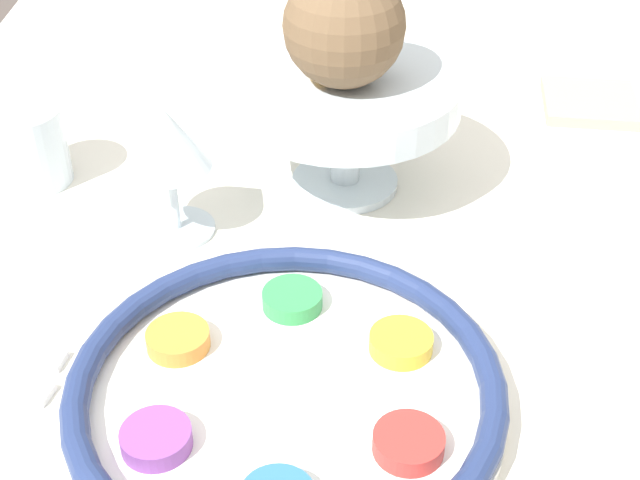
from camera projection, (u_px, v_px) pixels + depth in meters
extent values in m
cylinder|color=white|center=(286.00, 400.00, 0.63)|extent=(0.31, 0.31, 0.01)
torus|color=navy|center=(286.00, 385.00, 0.62)|extent=(0.31, 0.31, 0.02)
cylinder|color=#33934C|center=(292.00, 299.00, 0.70)|extent=(0.05, 0.05, 0.01)
cylinder|color=orange|center=(178.00, 339.00, 0.67)|extent=(0.05, 0.05, 0.01)
cylinder|color=#844299|center=(156.00, 439.00, 0.59)|extent=(0.05, 0.05, 0.01)
cylinder|color=red|center=(409.00, 443.00, 0.59)|extent=(0.05, 0.05, 0.01)
cylinder|color=gold|center=(401.00, 343.00, 0.66)|extent=(0.05, 0.05, 0.01)
cylinder|color=silver|center=(177.00, 229.00, 0.81)|extent=(0.07, 0.07, 0.00)
cylinder|color=silver|center=(174.00, 198.00, 0.79)|extent=(0.01, 0.01, 0.06)
cone|color=silver|center=(167.00, 138.00, 0.75)|extent=(0.07, 0.07, 0.06)
cylinder|color=silver|center=(345.00, 182.00, 0.87)|extent=(0.10, 0.10, 0.01)
cylinder|color=silver|center=(345.00, 144.00, 0.84)|extent=(0.03, 0.03, 0.08)
cylinder|color=silver|center=(346.00, 94.00, 0.81)|extent=(0.21, 0.21, 0.03)
sphere|color=orange|center=(339.00, 38.00, 0.77)|extent=(0.08, 0.08, 0.08)
sphere|color=brown|center=(344.00, 26.00, 0.76)|extent=(0.11, 0.11, 0.11)
cylinder|color=silver|center=(588.00, 111.00, 0.98)|extent=(0.20, 0.20, 0.01)
cube|color=#D1B784|center=(590.00, 103.00, 0.98)|extent=(0.11, 0.11, 0.01)
cylinder|color=white|center=(613.00, 325.00, 0.67)|extent=(0.17, 0.09, 0.04)
cylinder|color=silver|center=(27.00, 146.00, 0.85)|extent=(0.08, 0.08, 0.08)
cylinder|color=silver|center=(279.00, 82.00, 0.96)|extent=(0.08, 0.08, 0.08)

